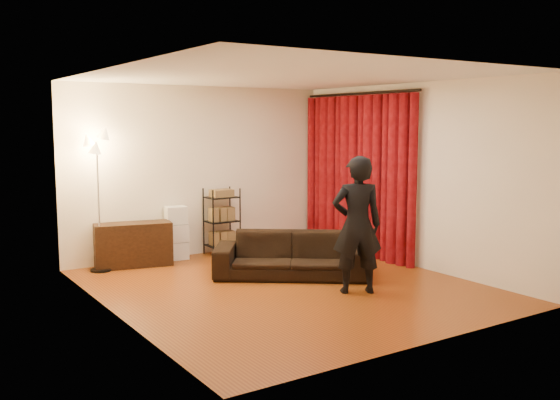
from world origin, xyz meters
TOP-DOWN VIEW (x-y plane):
  - floor at (0.00, 0.00)m, footprint 5.00×5.00m
  - ceiling at (0.00, 0.00)m, footprint 5.00×5.00m
  - wall_back at (0.00, 2.50)m, footprint 5.00×0.00m
  - wall_front at (0.00, -2.50)m, footprint 5.00×0.00m
  - wall_left at (-2.25, 0.00)m, footprint 0.00×5.00m
  - wall_right at (2.25, 0.00)m, footprint 0.00×5.00m
  - curtain_rod at (2.15, 1.12)m, footprint 0.04×2.65m
  - curtain at (2.13, 1.12)m, footprint 0.22×2.65m
  - sofa at (0.36, 0.42)m, footprint 2.16×1.89m
  - person at (0.59, -0.70)m, footprint 0.75×0.66m
  - media_cabinet at (-1.25, 2.23)m, footprint 1.18×0.65m
  - storage_boxes at (-0.51, 2.31)m, footprint 0.38×0.32m
  - wire_shelf at (0.27, 2.28)m, footprint 0.55×0.43m
  - floor_lamp at (-1.75, 2.18)m, footprint 0.43×0.43m

SIDE VIEW (x-z plane):
  - floor at x=0.00m, z-range 0.00..0.00m
  - sofa at x=0.36m, z-range 0.00..0.61m
  - media_cabinet at x=-1.25m, z-range 0.00..0.65m
  - storage_boxes at x=-0.51m, z-range 0.00..0.83m
  - wire_shelf at x=0.27m, z-range 0.00..1.07m
  - person at x=0.59m, z-range 0.00..1.72m
  - floor_lamp at x=-1.75m, z-range 0.00..1.98m
  - curtain at x=2.13m, z-range 0.00..2.55m
  - wall_back at x=0.00m, z-range -1.15..3.85m
  - wall_front at x=0.00m, z-range -1.15..3.85m
  - wall_left at x=-2.25m, z-range -1.15..3.85m
  - wall_right at x=2.25m, z-range -1.15..3.85m
  - curtain_rod at x=2.15m, z-range 2.56..2.60m
  - ceiling at x=0.00m, z-range 2.70..2.70m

